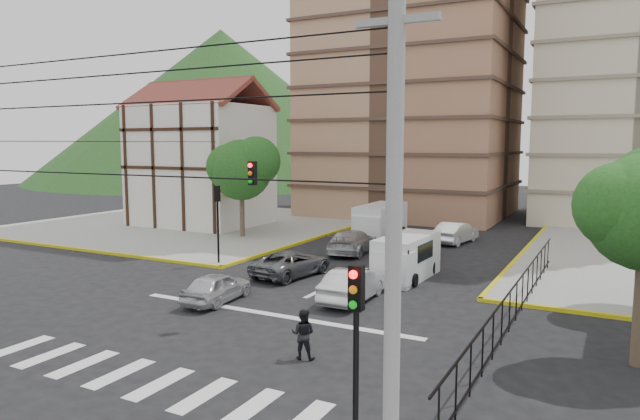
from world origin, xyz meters
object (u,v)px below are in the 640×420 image
Objects in this scene: car_silver_front_left at (217,287)px; traffic_light_se at (356,337)px; van_right_lane at (405,259)px; car_white_front_right at (353,285)px; van_left_lane at (379,223)px; traffic_light_nw at (218,211)px; pedestrian_crosswalk at (303,334)px.

traffic_light_se is at bearing 135.24° from car_silver_front_left.
car_silver_front_left is (-10.91, 9.45, -2.45)m from traffic_light_se.
van_right_lane is 1.13× the size of car_white_front_right.
van_right_lane is 12.07m from van_left_lane.
van_left_lane is (-5.71, 10.63, 0.14)m from van_right_lane.
van_right_lane reaches higher than car_silver_front_left.
van_left_lane is 1.45× the size of car_silver_front_left.
traffic_light_se reaches higher than car_white_front_right.
van_left_lane reaches higher than car_white_front_right.
car_silver_front_left is (4.69, -6.15, -2.45)m from traffic_light_nw.
car_white_front_right is at bearing -95.22° from van_right_lane.
car_white_front_right is 7.10m from pedestrian_crosswalk.
traffic_light_nw is 15.37m from pedestrian_crosswalk.
pedestrian_crosswalk is at bearing 100.12° from car_white_front_right.
van_left_lane reaches higher than pedestrian_crosswalk.
traffic_light_nw reaches higher than car_silver_front_left.
van_left_lane is 23.37m from pedestrian_crosswalk.
van_right_lane is (10.58, 1.66, -2.03)m from traffic_light_nw.
van_left_lane is at bearing 68.41° from traffic_light_nw.
pedestrian_crosswalk is (1.41, -6.96, 0.09)m from car_white_front_right.
traffic_light_se is 13.86m from car_white_front_right.
pedestrian_crosswalk is at bearing 128.30° from traffic_light_se.
car_white_front_right is at bearing -17.91° from traffic_light_nw.
traffic_light_se is at bearing 113.39° from car_white_front_right.
car_silver_front_left is at bearing -90.92° from van_left_lane.
traffic_light_nw is at bearing -55.77° from pedestrian_crosswalk.
van_right_lane reaches higher than car_white_front_right.
car_white_front_right is (5.21, 2.95, 0.07)m from car_silver_front_left.
traffic_light_se is 0.99× the size of car_white_front_right.
traffic_light_nw is (-15.60, 15.60, 0.00)m from traffic_light_se.
car_white_front_right is (5.03, -15.50, -0.50)m from van_left_lane.
traffic_light_nw reaches higher than pedestrian_crosswalk.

